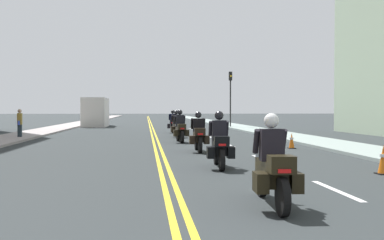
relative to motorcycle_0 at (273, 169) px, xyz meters
The scene contains 17 objects.
ground_plane 41.44m from the motorcycle_0, 92.27° to the left, with size 264.00×264.00×0.00m, color #2A2F31.
sidewalk_left 42.55m from the motorcycle_0, 103.28° to the left, with size 2.69×144.00×0.12m, color #9F9694.
sidewalk_right 41.92m from the motorcycle_0, 81.09° to the left, with size 2.69×144.00×0.12m, color gray.
centreline_yellow_inner 41.45m from the motorcycle_0, 92.44° to the left, with size 0.12×132.00×0.01m, color yellow.
centreline_yellow_outer 41.44m from the motorcycle_0, 92.11° to the left, with size 0.12×132.00×0.01m, color yellow.
lane_dashes_white 22.48m from the motorcycle_0, 85.53° to the left, with size 0.14×56.40×0.01m.
motorcycle_0 is the anchor object (origin of this frame).
motorcycle_1 5.16m from the motorcycle_0, 90.79° to the left, with size 0.78×2.14×1.63m.
motorcycle_2 10.13m from the motorcycle_0, 90.49° to the left, with size 0.77×2.13×1.59m.
motorcycle_3 15.26m from the motorcycle_0, 91.57° to the left, with size 0.78×2.20×1.67m.
motorcycle_4 19.56m from the motorcycle_0, 90.92° to the left, with size 0.78×2.25×1.64m.
motorcycle_5 24.72m from the motorcycle_0, 90.54° to the left, with size 0.78×2.15×1.64m.
traffic_cone_0 5.31m from the motorcycle_0, 41.84° to the left, with size 0.34×0.34×0.76m.
traffic_cone_1 11.98m from the motorcycle_0, 70.09° to the left, with size 0.30×0.30×0.68m.
traffic_light_far 33.63m from the motorcycle_0, 80.47° to the left, with size 0.28×0.38×5.12m.
pedestrian_0 21.16m from the motorcycle_0, 116.11° to the left, with size 0.24×0.49×1.70m.
parked_truck 38.39m from the motorcycle_0, 100.55° to the left, with size 2.20×6.50×2.80m.
Camera 1 is at (-0.52, -0.90, 1.67)m, focal length 42.13 mm.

